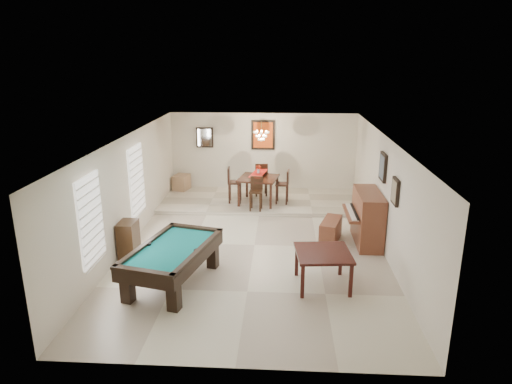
# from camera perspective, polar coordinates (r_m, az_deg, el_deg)

# --- Properties ---
(ground_plane) EXTENTS (6.00, 9.00, 0.02)m
(ground_plane) POSITION_cam_1_polar(r_m,az_deg,el_deg) (11.04, -0.19, -6.68)
(ground_plane) COLOR beige
(wall_back) EXTENTS (6.00, 0.04, 2.60)m
(wall_back) POSITION_cam_1_polar(r_m,az_deg,el_deg) (14.93, 0.89, 4.90)
(wall_back) COLOR silver
(wall_back) RESTS_ON ground_plane
(wall_front) EXTENTS (6.00, 0.04, 2.60)m
(wall_front) POSITION_cam_1_polar(r_m,az_deg,el_deg) (6.43, -2.75, -12.00)
(wall_front) COLOR silver
(wall_front) RESTS_ON ground_plane
(wall_left) EXTENTS (0.04, 9.00, 2.60)m
(wall_left) POSITION_cam_1_polar(r_m,az_deg,el_deg) (11.17, -15.74, 0.11)
(wall_left) COLOR silver
(wall_left) RESTS_ON ground_plane
(wall_right) EXTENTS (0.04, 9.00, 2.60)m
(wall_right) POSITION_cam_1_polar(r_m,az_deg,el_deg) (10.82, 15.87, -0.44)
(wall_right) COLOR silver
(wall_right) RESTS_ON ground_plane
(ceiling) EXTENTS (6.00, 9.00, 0.04)m
(ceiling) POSITION_cam_1_polar(r_m,az_deg,el_deg) (10.27, -0.20, 6.78)
(ceiling) COLOR white
(ceiling) RESTS_ON wall_back
(dining_step) EXTENTS (6.00, 2.50, 0.12)m
(dining_step) POSITION_cam_1_polar(r_m,az_deg,el_deg) (14.05, 0.64, -1.12)
(dining_step) COLOR beige
(dining_step) RESTS_ON ground_plane
(window_left_front) EXTENTS (0.06, 1.00, 1.70)m
(window_left_front) POSITION_cam_1_polar(r_m,az_deg,el_deg) (9.18, -19.96, -3.26)
(window_left_front) COLOR white
(window_left_front) RESTS_ON wall_left
(window_left_rear) EXTENTS (0.06, 1.00, 1.70)m
(window_left_rear) POSITION_cam_1_polar(r_m,az_deg,el_deg) (11.68, -14.71, 1.42)
(window_left_rear) COLOR white
(window_left_rear) RESTS_ON wall_left
(pool_table) EXTENTS (1.74, 2.50, 0.76)m
(pool_table) POSITION_cam_1_polar(r_m,az_deg,el_deg) (9.30, -10.33, -9.05)
(pool_table) COLOR black
(pool_table) RESTS_ON ground_plane
(square_table) EXTENTS (1.14, 1.14, 0.72)m
(square_table) POSITION_cam_1_polar(r_m,az_deg,el_deg) (9.16, 8.32, -9.49)
(square_table) COLOR black
(square_table) RESTS_ON ground_plane
(upright_piano) EXTENTS (0.85, 1.52, 1.27)m
(upright_piano) POSITION_cam_1_polar(r_m,az_deg,el_deg) (11.24, 13.04, -3.15)
(upright_piano) COLOR brown
(upright_piano) RESTS_ON ground_plane
(piano_bench) EXTENTS (0.65, 1.05, 0.54)m
(piano_bench) POSITION_cam_1_polar(r_m,az_deg,el_deg) (11.31, 9.31, -4.77)
(piano_bench) COLOR brown
(piano_bench) RESTS_ON ground_plane
(apothecary_chest) EXTENTS (0.37, 0.56, 0.84)m
(apothecary_chest) POSITION_cam_1_polar(r_m,az_deg,el_deg) (10.66, -15.64, -5.74)
(apothecary_chest) COLOR black
(apothecary_chest) RESTS_ON ground_plane
(dining_table) EXTENTS (1.27, 1.27, 0.91)m
(dining_table) POSITION_cam_1_polar(r_m,az_deg,el_deg) (13.57, 0.29, 0.50)
(dining_table) COLOR black
(dining_table) RESTS_ON dining_step
(flower_vase) EXTENTS (0.18, 0.18, 0.25)m
(flower_vase) POSITION_cam_1_polar(r_m,az_deg,el_deg) (13.42, 0.29, 2.87)
(flower_vase) COLOR #9D210D
(flower_vase) RESTS_ON dining_table
(dining_chair_south) EXTENTS (0.38, 0.38, 0.95)m
(dining_chair_south) POSITION_cam_1_polar(r_m,az_deg,el_deg) (12.92, -0.01, -0.25)
(dining_chair_south) COLOR black
(dining_chair_south) RESTS_ON dining_step
(dining_chair_north) EXTENTS (0.44, 0.44, 1.05)m
(dining_chair_north) POSITION_cam_1_polar(r_m,az_deg,el_deg) (14.30, 0.63, 1.65)
(dining_chair_north) COLOR black
(dining_chair_north) RESTS_ON dining_step
(dining_chair_west) EXTENTS (0.41, 0.41, 1.06)m
(dining_chair_west) POSITION_cam_1_polar(r_m,az_deg,el_deg) (13.62, -2.66, 0.88)
(dining_chair_west) COLOR black
(dining_chair_west) RESTS_ON dining_step
(dining_chair_east) EXTENTS (0.41, 0.41, 1.01)m
(dining_chair_east) POSITION_cam_1_polar(r_m,az_deg,el_deg) (13.55, 3.28, 0.67)
(dining_chair_east) COLOR black
(dining_chair_east) RESTS_ON dining_step
(corner_bench) EXTENTS (0.55, 0.63, 0.49)m
(corner_bench) POSITION_cam_1_polar(r_m,az_deg,el_deg) (15.15, -9.30, 1.21)
(corner_bench) COLOR #A07957
(corner_bench) RESTS_ON dining_step
(chandelier) EXTENTS (0.44, 0.44, 0.60)m
(chandelier) POSITION_cam_1_polar(r_m,az_deg,el_deg) (13.49, 0.66, 7.49)
(chandelier) COLOR #FFE5B2
(chandelier) RESTS_ON ceiling
(back_painting) EXTENTS (0.75, 0.06, 0.95)m
(back_painting) POSITION_cam_1_polar(r_m,az_deg,el_deg) (14.78, 0.89, 7.14)
(back_painting) COLOR #D84C14
(back_painting) RESTS_ON wall_back
(back_mirror) EXTENTS (0.55, 0.06, 0.65)m
(back_mirror) POSITION_cam_1_polar(r_m,az_deg,el_deg) (15.00, -6.43, 6.79)
(back_mirror) COLOR white
(back_mirror) RESTS_ON wall_back
(right_picture_upper) EXTENTS (0.06, 0.55, 0.65)m
(right_picture_upper) POSITION_cam_1_polar(r_m,az_deg,el_deg) (10.94, 15.59, 3.04)
(right_picture_upper) COLOR slate
(right_picture_upper) RESTS_ON wall_right
(right_picture_lower) EXTENTS (0.06, 0.45, 0.55)m
(right_picture_lower) POSITION_cam_1_polar(r_m,az_deg,el_deg) (9.77, 17.02, 0.06)
(right_picture_lower) COLOR gray
(right_picture_lower) RESTS_ON wall_right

